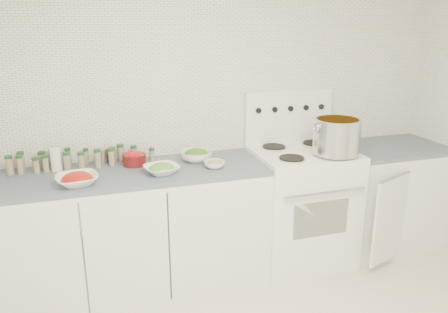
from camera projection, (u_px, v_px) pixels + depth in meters
room_walls at (337, 98)px, 2.00m from camera, size 3.54×3.04×2.52m
counter_left at (137, 229)px, 3.17m from camera, size 1.85×0.62×0.90m
stove at (300, 202)px, 3.53m from camera, size 0.76×0.70×1.36m
counter_right at (385, 196)px, 3.78m from camera, size 0.89×0.77×0.90m
stock_pot at (337, 135)px, 3.24m from camera, size 0.37×0.34×0.26m
bowl_tomato at (77, 179)px, 2.77m from camera, size 0.30×0.30×0.09m
bowl_snowpea at (162, 169)px, 2.97m from camera, size 0.28×0.28×0.08m
bowl_broccoli at (196, 155)px, 3.24m from camera, size 0.30×0.30×0.10m
bowl_zucchini at (214, 164)px, 3.10m from camera, size 0.16×0.16×0.06m
bowl_pepper at (134, 158)px, 3.15m from camera, size 0.17×0.17×0.10m
salt_canister at (56, 159)px, 3.03m from camera, size 0.10×0.10×0.16m
tin_can at (102, 156)px, 3.20m from camera, size 0.09×0.09×0.11m
spice_cluster at (73, 159)px, 3.09m from camera, size 1.01×0.16×0.14m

